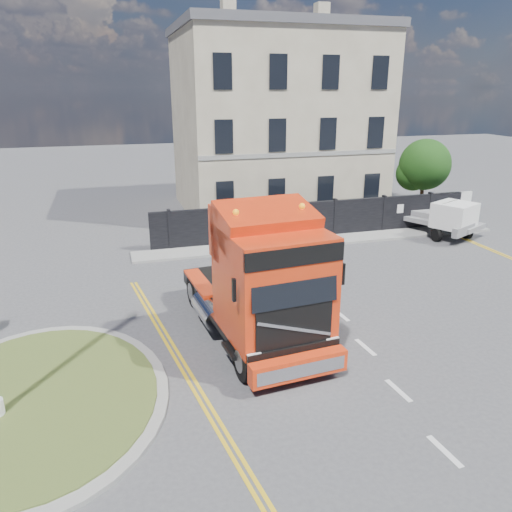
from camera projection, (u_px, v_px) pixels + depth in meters
name	position (u px, v px, depth m)	size (l,w,h in m)	color
ground	(260.00, 320.00, 17.64)	(120.00, 120.00, 0.00)	#424244
traffic_island	(37.00, 400.00, 13.02)	(6.80, 6.80, 0.17)	gray
hoarding_fence	(327.00, 219.00, 27.25)	(18.80, 0.25, 2.00)	black
georgian_building	(275.00, 120.00, 32.38)	(12.30, 10.30, 12.80)	beige
tree	(422.00, 167.00, 31.50)	(3.20, 3.20, 4.80)	#382619
pavement_far	(323.00, 241.00, 26.59)	(20.00, 1.60, 0.12)	gray
truck	(264.00, 286.00, 15.30)	(3.46, 7.77, 4.53)	black
flatbed_pickup	(447.00, 218.00, 27.13)	(3.85, 5.36, 2.02)	slate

